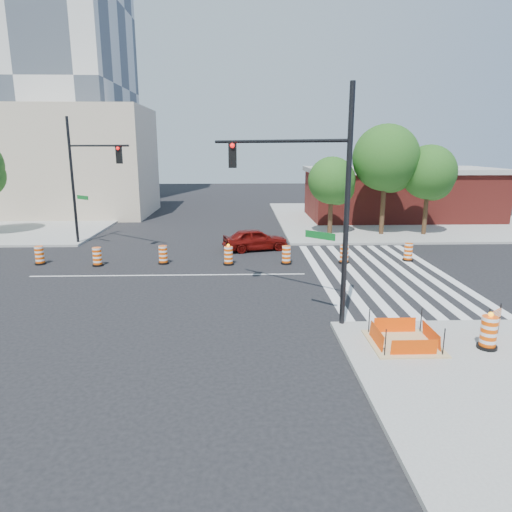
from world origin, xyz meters
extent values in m
plane|color=black|center=(0.00, 0.00, 0.00)|extent=(120.00, 120.00, 0.00)
cube|color=gray|center=(18.00, 18.00, 0.07)|extent=(22.00, 22.00, 0.15)
cube|color=silver|center=(7.80, 0.00, 0.01)|extent=(0.45, 13.50, 0.01)
cube|color=silver|center=(8.70, 0.00, 0.01)|extent=(0.45, 13.50, 0.01)
cube|color=silver|center=(9.60, 0.00, 0.01)|extent=(0.45, 13.50, 0.01)
cube|color=silver|center=(10.50, 0.00, 0.01)|extent=(0.45, 13.50, 0.01)
cube|color=silver|center=(11.40, 0.00, 0.01)|extent=(0.45, 13.50, 0.01)
cube|color=silver|center=(12.30, 0.00, 0.01)|extent=(0.45, 13.50, 0.01)
cube|color=silver|center=(13.20, 0.00, 0.01)|extent=(0.45, 13.50, 0.01)
cube|color=silver|center=(14.10, 0.00, 0.01)|extent=(0.45, 13.50, 0.01)
cube|color=silver|center=(0.00, 0.00, 0.01)|extent=(14.00, 0.12, 0.01)
cube|color=tan|center=(9.00, -9.00, 0.17)|extent=(2.20, 2.20, 0.05)
cube|color=#EA4204|center=(9.00, -9.90, 0.43)|extent=(1.44, 0.02, 0.55)
cube|color=#EA4204|center=(9.00, -8.10, 0.43)|extent=(1.44, 0.02, 0.55)
cube|color=#EA4204|center=(8.10, -9.00, 0.43)|extent=(0.02, 1.44, 0.55)
cube|color=#EA4204|center=(9.90, -9.00, 0.43)|extent=(0.02, 1.44, 0.55)
cylinder|color=black|center=(8.10, -9.90, 0.60)|extent=(0.04, 0.04, 0.90)
cylinder|color=black|center=(9.90, -9.90, 0.60)|extent=(0.04, 0.04, 0.90)
cylinder|color=black|center=(8.10, -8.10, 0.60)|extent=(0.04, 0.04, 0.90)
cylinder|color=black|center=(9.90, -8.10, 0.60)|extent=(0.04, 0.04, 0.90)
cube|color=maroon|center=(18.00, 18.00, 2.10)|extent=(16.00, 8.00, 4.20)
cube|color=gray|center=(18.00, 18.00, 4.40)|extent=(16.50, 8.50, 0.40)
cube|color=#C0AC93|center=(-12.00, 22.00, 5.00)|extent=(14.00, 10.00, 10.00)
imported|color=#5D0B08|center=(4.63, 5.70, 0.70)|extent=(4.38, 2.66, 1.40)
cylinder|color=black|center=(7.38, -7.12, 4.31)|extent=(0.19, 0.19, 8.33)
cylinder|color=black|center=(5.05, -5.05, 6.60)|extent=(4.75, 4.25, 0.12)
cube|color=black|center=(3.42, -3.59, 6.08)|extent=(0.33, 0.29, 1.04)
sphere|color=#FF0C0C|center=(3.42, -3.77, 6.45)|extent=(0.19, 0.19, 0.19)
cube|color=#0C591E|center=(6.61, -6.43, 3.27)|extent=(0.96, 0.86, 0.26)
cylinder|color=black|center=(-7.30, 7.98, 4.23)|extent=(0.18, 0.18, 8.15)
cylinder|color=black|center=(-4.95, 6.03, 6.47)|extent=(4.78, 4.00, 0.12)
cube|color=black|center=(-3.30, 4.67, 5.96)|extent=(0.33, 0.29, 1.02)
sphere|color=#FF0C0C|center=(-3.30, 4.49, 6.32)|extent=(0.18, 0.18, 0.18)
cube|color=#0C591E|center=(-6.51, 7.33, 3.21)|extent=(0.97, 0.81, 0.25)
cylinder|color=black|center=(11.55, -9.40, 0.20)|extent=(0.62, 0.62, 0.10)
cylinder|color=#EC4C04|center=(11.55, -9.40, 0.72)|extent=(0.50, 0.50, 0.98)
sphere|color=#FF990C|center=(11.55, -9.40, 1.29)|extent=(0.17, 0.17, 0.17)
cube|color=#EC4C04|center=(12.20, -8.52, 0.92)|extent=(0.77, 0.61, 0.31)
cube|color=#EC4C04|center=(12.20, -8.52, 0.57)|extent=(0.77, 0.61, 0.24)
cylinder|color=black|center=(11.87, -8.78, 0.70)|extent=(0.04, 0.04, 1.10)
cylinder|color=black|center=(12.53, -8.26, 0.70)|extent=(0.04, 0.04, 1.10)
cylinder|color=#382314|center=(10.26, 10.26, 1.80)|extent=(0.32, 0.32, 3.61)
sphere|color=#1C4A15|center=(10.26, 10.26, 4.06)|extent=(3.38, 3.38, 3.38)
sphere|color=#1C4A15|center=(10.77, 10.56, 3.49)|extent=(2.48, 2.48, 2.48)
sphere|color=#1C4A15|center=(9.86, 10.06, 3.72)|extent=(2.25, 2.25, 2.25)
cylinder|color=#382314|center=(14.08, 10.20, 2.51)|extent=(0.33, 0.33, 5.02)
sphere|color=#1C4A15|center=(14.08, 10.20, 5.65)|extent=(4.71, 4.71, 4.71)
sphere|color=#1C4A15|center=(14.60, 10.51, 4.87)|extent=(3.45, 3.45, 3.45)
sphere|color=#1C4A15|center=(13.66, 9.99, 5.18)|extent=(3.14, 3.14, 3.14)
cylinder|color=#382314|center=(17.18, 10.01, 2.06)|extent=(0.32, 0.32, 4.13)
sphere|color=#1C4A15|center=(17.18, 10.01, 4.64)|extent=(3.87, 3.87, 3.87)
sphere|color=#1C4A15|center=(17.68, 10.31, 4.00)|extent=(2.84, 2.84, 2.84)
sphere|color=#1C4A15|center=(16.78, 9.81, 4.26)|extent=(2.58, 2.58, 2.58)
cylinder|color=black|center=(-7.51, 2.49, 0.05)|extent=(0.60, 0.60, 0.10)
cylinder|color=#EC4C04|center=(-7.51, 2.49, 0.55)|extent=(0.48, 0.48, 0.95)
cylinder|color=black|center=(-4.20, 2.06, 0.05)|extent=(0.60, 0.60, 0.10)
cylinder|color=#EC4C04|center=(-4.20, 2.06, 0.55)|extent=(0.48, 0.48, 0.95)
cylinder|color=black|center=(-0.64, 2.39, 0.05)|extent=(0.60, 0.60, 0.10)
cylinder|color=#EC4C04|center=(-0.64, 2.39, 0.55)|extent=(0.48, 0.48, 0.95)
cylinder|color=black|center=(3.03, 2.07, 0.05)|extent=(0.60, 0.60, 0.10)
cylinder|color=#EC4C04|center=(3.03, 2.07, 0.55)|extent=(0.48, 0.48, 0.95)
sphere|color=#FF990C|center=(3.03, 2.07, 1.10)|extent=(0.16, 0.16, 0.16)
cylinder|color=black|center=(6.26, 2.13, 0.05)|extent=(0.60, 0.60, 0.10)
cylinder|color=#EC4C04|center=(6.26, 2.13, 0.55)|extent=(0.48, 0.48, 0.95)
cylinder|color=black|center=(9.53, 2.20, 0.05)|extent=(0.60, 0.60, 0.10)
cylinder|color=#EC4C04|center=(9.53, 2.20, 0.55)|extent=(0.48, 0.48, 0.95)
cylinder|color=black|center=(13.33, 2.59, 0.05)|extent=(0.60, 0.60, 0.10)
cylinder|color=#EC4C04|center=(13.33, 2.59, 0.55)|extent=(0.48, 0.48, 0.95)
camera|label=1|loc=(3.75, -22.60, 6.40)|focal=32.00mm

